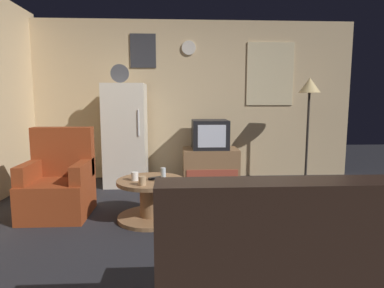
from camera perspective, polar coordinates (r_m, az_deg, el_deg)
The scene contains 14 objects.
ground_plane at distance 3.30m, azimuth 2.40°, elevation -15.20°, with size 12.00×12.00×0.00m, color #232328.
wall_with_art at distance 5.48m, azimuth 0.11°, elevation 7.51°, with size 5.20×0.12×2.51m.
fridge at distance 5.06m, azimuth -11.23°, elevation 1.59°, with size 0.60×0.62×1.77m.
tv_stand at distance 5.18m, azimuth 3.17°, elevation -3.65°, with size 0.84×0.53×0.52m.
crt_tv at distance 5.11m, azimuth 3.09°, elevation 1.65°, with size 0.54×0.51×0.44m.
standing_lamp at distance 5.29m, azimuth 19.38°, elevation 8.12°, with size 0.32×0.32×1.59m.
coffee_table at distance 3.63m, azimuth -6.97°, elevation -9.38°, with size 0.72×0.72×0.44m.
wine_glass at distance 3.44m, azimuth -4.92°, elevation -5.29°, with size 0.05×0.05×0.15m, color silver.
mug_ceramic_white at distance 3.55m, azimuth -9.75°, elevation -5.45°, with size 0.08×0.08×0.09m, color silver.
mug_ceramic_tan at distance 3.35m, azimuth -8.48°, elevation -6.23°, with size 0.08×0.08×0.09m, color tan.
remote_control at distance 3.59m, azimuth -6.27°, elevation -5.81°, with size 0.15×0.04×0.02m, color black.
armchair at distance 4.01m, azimuth -21.77°, elevation -6.45°, with size 0.68×0.68×0.96m.
couch at distance 2.07m, azimuth 20.33°, elevation -20.79°, with size 1.70×0.80×0.92m.
book_stack at distance 5.22m, azimuth 11.16°, elevation -6.28°, with size 0.22×0.16×0.06m.
Camera 1 is at (-0.30, -3.02, 1.29)m, focal length 31.26 mm.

